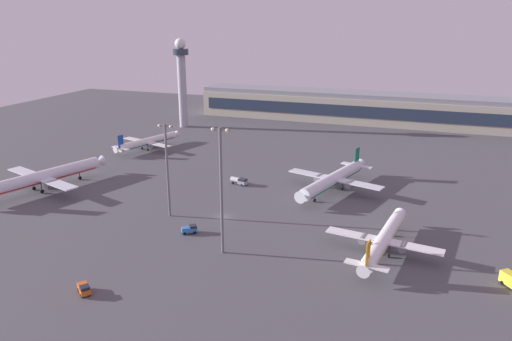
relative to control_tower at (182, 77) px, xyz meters
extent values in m
plane|color=#4C4C51|center=(68.42, -105.70, -26.15)|extent=(416.00, 416.00, 0.00)
cube|color=#B2AD99|center=(84.60, 43.76, -19.15)|extent=(176.90, 22.00, 14.00)
cube|color=#263347|center=(84.60, 32.56, -18.45)|extent=(169.83, 0.40, 6.16)
cube|color=gray|center=(84.60, 43.76, -10.95)|extent=(176.90, 19.80, 2.40)
cylinder|color=#A8A8B2|center=(0.00, 0.00, -7.45)|extent=(4.40, 4.40, 37.40)
cylinder|color=#2D3847|center=(0.00, 0.00, 12.75)|extent=(8.00, 8.00, 3.00)
sphere|color=silver|center=(0.00, 0.00, 16.77)|extent=(5.60, 5.60, 5.60)
cylinder|color=white|center=(114.78, -112.94, -22.47)|extent=(7.99, 32.47, 3.41)
cone|color=white|center=(117.24, -95.88, -22.47)|extent=(3.51, 2.59, 3.24)
cone|color=white|center=(112.29, -130.17, -22.47)|extent=(3.40, 2.93, 3.07)
cube|color=white|center=(114.65, -113.82, -22.65)|extent=(28.94, 7.66, 0.31)
cube|color=white|center=(112.53, -128.48, -22.29)|extent=(10.08, 3.54, 0.31)
cube|color=orange|center=(112.57, -128.22, -19.55)|extent=(0.68, 2.88, 5.83)
cylinder|color=slate|center=(109.76, -113.12, -23.28)|extent=(2.42, 3.48, 1.97)
cylinder|color=slate|center=(119.53, -114.53, -23.28)|extent=(2.42, 3.48, 1.97)
cube|color=orange|center=(114.78, -112.94, -23.41)|extent=(7.29, 29.86, 0.32)
cylinder|color=#333338|center=(116.25, -102.70, -24.06)|extent=(0.25, 0.25, 3.19)
cylinder|color=black|center=(116.25, -102.70, -25.66)|extent=(0.50, 1.03, 0.99)
cylinder|color=#333338|center=(112.50, -114.88, -24.06)|extent=(0.25, 0.25, 3.19)
cylinder|color=black|center=(112.50, -114.88, -25.66)|extent=(0.50, 1.03, 0.99)
cylinder|color=#333338|center=(116.41, -115.44, -24.06)|extent=(0.25, 0.25, 3.19)
cylinder|color=black|center=(116.41, -115.44, -25.66)|extent=(0.50, 1.03, 0.99)
cylinder|color=silver|center=(2.15, -104.19, -21.49)|extent=(16.59, 40.32, 4.32)
cone|color=silver|center=(8.81, -83.39, -21.49)|extent=(4.74, 3.85, 4.11)
cube|color=silver|center=(1.81, -105.28, -21.71)|extent=(36.05, 15.42, 0.40)
cylinder|color=slate|center=(-4.15, -103.37, -22.51)|extent=(3.63, 4.66, 2.50)
cylinder|color=slate|center=(7.76, -107.18, -22.51)|extent=(3.63, 4.66, 2.50)
cube|color=red|center=(2.15, -104.19, -22.68)|extent=(15.18, 37.06, 0.41)
cylinder|color=#333338|center=(6.14, -91.71, -23.51)|extent=(0.32, 0.32, 4.04)
cylinder|color=black|center=(6.14, -91.71, -25.53)|extent=(0.81, 1.33, 1.25)
cylinder|color=#333338|center=(-1.10, -106.14, -23.51)|extent=(0.32, 0.32, 4.04)
cylinder|color=black|center=(-1.10, -106.14, -25.53)|extent=(0.81, 1.33, 1.25)
cylinder|color=#333338|center=(3.67, -107.66, -23.51)|extent=(0.32, 0.32, 4.04)
cylinder|color=black|center=(3.67, -107.66, -25.53)|extent=(0.81, 1.33, 1.25)
cylinder|color=silver|center=(94.29, -73.30, -21.82)|extent=(14.57, 37.65, 4.02)
cone|color=silver|center=(88.57, -92.77, -21.82)|extent=(4.38, 3.51, 3.82)
cone|color=silver|center=(100.06, -53.62, -21.82)|extent=(4.30, 3.86, 3.62)
cube|color=silver|center=(94.58, -72.28, -22.03)|extent=(33.65, 13.58, 0.37)
cube|color=silver|center=(99.49, -55.55, -21.61)|extent=(11.87, 5.71, 0.37)
cube|color=#146B4C|center=(99.40, -55.85, -18.38)|extent=(1.26, 3.34, 6.87)
cylinder|color=slate|center=(100.16, -73.92, -22.77)|extent=(3.30, 4.31, 2.33)
cylinder|color=slate|center=(89.00, -70.65, -22.77)|extent=(3.30, 4.31, 2.33)
cube|color=#146B4C|center=(94.29, -73.30, -22.92)|extent=(13.33, 34.61, 0.38)
cylinder|color=#333338|center=(90.86, -84.98, -23.69)|extent=(0.30, 0.30, 3.75)
cylinder|color=black|center=(90.86, -84.98, -25.57)|extent=(0.73, 1.23, 1.16)
cylinder|color=#333338|center=(97.26, -71.42, -23.69)|extent=(0.30, 0.30, 3.75)
cylinder|color=black|center=(97.26, -71.42, -25.57)|extent=(0.73, 1.23, 1.16)
cylinder|color=#333338|center=(92.80, -70.11, -23.69)|extent=(0.30, 0.30, 3.75)
cylinder|color=black|center=(92.80, -70.11, -25.57)|extent=(0.73, 1.23, 1.16)
cylinder|color=silver|center=(6.86, -46.46, -22.62)|extent=(12.16, 30.62, 3.27)
cone|color=silver|center=(11.68, -30.64, -22.62)|extent=(3.58, 2.88, 3.11)
cone|color=silver|center=(2.00, -62.45, -22.62)|extent=(3.52, 3.17, 2.95)
cube|color=silver|center=(6.61, -47.28, -22.79)|extent=(27.38, 11.32, 0.30)
cube|color=silver|center=(2.47, -60.88, -22.45)|extent=(9.67, 4.74, 0.30)
cube|color=#19479E|center=(2.55, -60.63, -19.82)|extent=(1.05, 2.71, 5.60)
cylinder|color=slate|center=(2.08, -45.90, -23.39)|extent=(2.72, 3.52, 1.90)
cylinder|color=slate|center=(11.15, -48.66, -23.39)|extent=(2.72, 3.52, 1.90)
cube|color=#19479E|center=(6.86, -46.46, -23.52)|extent=(11.13, 28.15, 0.31)
cylinder|color=#333338|center=(9.75, -36.97, -24.15)|extent=(0.24, 0.24, 3.06)
cylinder|color=black|center=(9.75, -36.97, -25.68)|extent=(0.61, 1.01, 0.95)
cylinder|color=#333338|center=(4.42, -47.97, -24.15)|extent=(0.24, 0.24, 3.06)
cylinder|color=black|center=(4.42, -47.97, -25.68)|extent=(0.61, 1.01, 0.95)
cylinder|color=#333338|center=(8.05, -49.07, -24.15)|extent=(0.24, 0.24, 3.06)
cylinder|color=black|center=(8.05, -49.07, -25.68)|extent=(0.61, 1.01, 0.95)
cube|color=gray|center=(63.58, -77.62, -25.10)|extent=(3.50, 3.07, 1.20)
cube|color=#1E232D|center=(63.58, -77.62, -24.15)|extent=(3.11, 2.79, 0.70)
cylinder|color=silver|center=(60.96, -76.95, -24.71)|extent=(4.52, 2.79, 1.80)
cylinder|color=black|center=(64.25, -76.71, -25.70)|extent=(0.95, 0.51, 0.90)
cylinder|color=black|center=(63.72, -78.74, -25.70)|extent=(0.95, 0.51, 0.90)
cylinder|color=black|center=(60.53, -75.75, -25.70)|extent=(0.95, 0.51, 0.90)
cylinder|color=black|center=(60.00, -77.79, -25.70)|extent=(0.95, 0.51, 0.90)
cube|color=yellow|center=(142.20, -119.89, -24.40)|extent=(4.05, 4.25, 2.60)
cylinder|color=black|center=(142.61, -118.72, -25.70)|extent=(0.80, 0.89, 0.90)
cylinder|color=black|center=(140.96, -120.03, -25.70)|extent=(0.80, 0.89, 0.90)
cube|color=#3372BF|center=(65.00, -118.70, -25.15)|extent=(2.87, 2.85, 1.10)
cube|color=#1E232D|center=(65.00, -118.70, -24.25)|extent=(2.57, 2.57, 0.70)
cube|color=#3372BF|center=(63.46, -119.80, -25.00)|extent=(3.07, 2.96, 1.40)
cylinder|color=black|center=(64.74, -117.84, -25.70)|extent=(0.91, 0.77, 0.90)
cylinder|color=black|center=(65.73, -119.22, -25.70)|extent=(0.91, 0.77, 0.90)
cylinder|color=black|center=(62.56, -119.40, -25.70)|extent=(0.91, 0.77, 0.90)
cylinder|color=black|center=(63.55, -120.79, -25.70)|extent=(0.91, 0.77, 0.90)
cube|color=#D85919|center=(57.73, -154.38, -25.15)|extent=(2.89, 2.87, 1.10)
cube|color=#1E232D|center=(57.73, -154.38, -24.25)|extent=(2.59, 2.59, 0.70)
cube|color=#D85919|center=(56.25, -153.20, -25.00)|extent=(3.07, 3.00, 1.40)
cylinder|color=black|center=(58.48, -153.89, -25.70)|extent=(0.89, 0.80, 0.90)
cylinder|color=black|center=(57.43, -155.22, -25.70)|extent=(0.89, 0.80, 0.90)
cylinder|color=black|center=(56.38, -152.22, -25.70)|extent=(0.89, 0.80, 0.90)
cylinder|color=black|center=(55.32, -153.55, -25.70)|extent=(0.89, 0.80, 0.90)
cylinder|color=slate|center=(53.25, -110.36, -12.36)|extent=(0.70, 0.70, 27.58)
cube|color=slate|center=(53.25, -110.36, 0.83)|extent=(4.80, 0.40, 0.40)
sphere|color=#F9EAB2|center=(51.45, -110.36, 0.83)|extent=(0.90, 0.90, 0.90)
sphere|color=#F9EAB2|center=(55.05, -110.36, 0.83)|extent=(0.90, 0.90, 0.90)
cylinder|color=slate|center=(77.19, -126.65, -10.22)|extent=(0.70, 0.70, 31.87)
cube|color=slate|center=(77.19, -126.65, 5.12)|extent=(4.80, 0.40, 0.40)
sphere|color=#F9EAB2|center=(75.39, -126.65, 5.12)|extent=(0.90, 0.90, 0.90)
sphere|color=#F9EAB2|center=(78.99, -126.65, 5.12)|extent=(0.90, 0.90, 0.90)
camera|label=1|loc=(121.63, -226.69, 29.95)|focal=34.12mm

